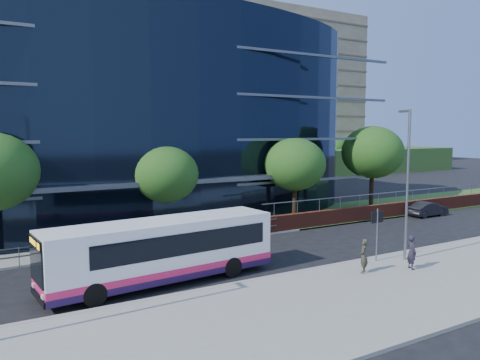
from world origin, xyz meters
TOP-DOWN VIEW (x-y plane):
  - ground at (0.00, 0.00)m, footprint 200.00×200.00m
  - pavement_near at (0.00, -5.00)m, footprint 80.00×8.00m
  - kerb at (0.00, -1.00)m, footprint 80.00×0.25m
  - yellow_line_outer at (0.00, -0.80)m, footprint 80.00×0.08m
  - yellow_line_inner at (0.00, -0.65)m, footprint 80.00×0.08m
  - far_forecourt at (-6.00, 11.00)m, footprint 50.00×8.00m
  - grass_verge at (24.00, 11.00)m, footprint 36.00×8.00m
  - glass_office at (-4.00, 20.85)m, footprint 44.00×23.10m
  - retaining_wall at (20.00, 7.30)m, footprint 34.00×0.40m
  - guard_railings at (-8.00, 7.00)m, footprint 24.00×0.05m
  - apartment_block at (32.00, 57.21)m, footprint 60.00×42.00m
  - street_sign at (4.50, -1.59)m, footprint 0.85×0.09m
  - tree_far_b at (-3.00, 9.50)m, footprint 4.29×4.29m
  - tree_far_c at (7.00, 9.00)m, footprint 4.62×4.62m
  - tree_far_d at (16.00, 10.00)m, footprint 5.28×5.28m
  - tree_dist_e at (24.00, 40.00)m, footprint 4.62×4.62m
  - tree_dist_f at (40.00, 42.00)m, footprint 4.29×4.29m
  - streetlight_east at (6.00, -2.17)m, footprint 0.15×0.77m
  - city_bus at (-6.38, 1.07)m, footprint 11.03×3.42m
  - parked_car at (18.63, 6.21)m, footprint 3.66×1.30m
  - pedestrian at (4.90, -3.54)m, footprint 0.59×0.73m
  - pedestrian_b at (2.37, -2.80)m, footprint 0.72×0.70m

SIDE VIEW (x-z plane):
  - ground at x=0.00m, z-range 0.00..0.00m
  - yellow_line_outer at x=0.00m, z-range 0.00..0.01m
  - yellow_line_inner at x=0.00m, z-range 0.00..0.01m
  - far_forecourt at x=-6.00m, z-range 0.00..0.10m
  - grass_verge at x=24.00m, z-range 0.00..0.12m
  - pavement_near at x=0.00m, z-range 0.00..0.15m
  - kerb at x=0.00m, z-range 0.00..0.16m
  - parked_car at x=18.63m, z-range 0.00..1.20m
  - retaining_wall at x=20.00m, z-range -0.44..1.67m
  - guard_railings at x=-8.00m, z-range 0.27..1.37m
  - pedestrian_b at x=2.37m, z-range 0.15..1.82m
  - pedestrian at x=4.90m, z-range 0.15..1.88m
  - city_bus at x=-6.38m, z-range 0.09..3.03m
  - street_sign at x=4.50m, z-range 0.75..3.55m
  - tree_far_b at x=-3.00m, z-range 1.19..7.23m
  - tree_dist_f at x=40.00m, z-range 1.19..7.23m
  - streetlight_east at x=6.00m, z-range 0.44..8.44m
  - tree_far_c at x=7.00m, z-range 1.28..7.79m
  - tree_dist_e at x=24.00m, z-range 1.28..7.79m
  - tree_far_d at x=16.00m, z-range 1.47..8.91m
  - glass_office at x=-4.00m, z-range 0.00..16.00m
  - apartment_block at x=32.00m, z-range -3.89..26.11m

